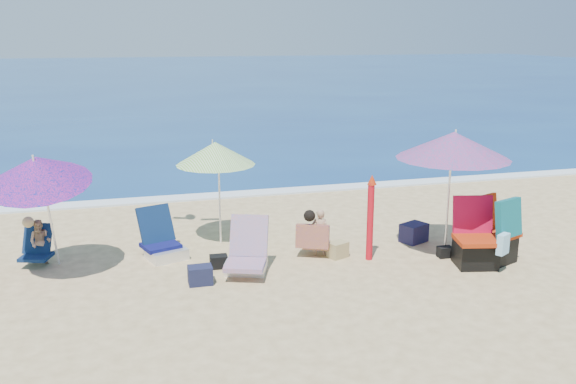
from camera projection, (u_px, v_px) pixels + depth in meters
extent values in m
plane|color=#D8BC84|center=(325.00, 280.00, 9.00)|extent=(120.00, 120.00, 0.00)
cube|color=navy|center=(155.00, 76.00, 51.08)|extent=(120.00, 80.00, 0.12)
cube|color=white|center=(254.00, 193.00, 13.76)|extent=(120.00, 0.50, 0.04)
cylinder|color=white|center=(448.00, 199.00, 9.78)|extent=(0.04, 0.04, 1.88)
cone|color=#EF1F68|center=(453.00, 145.00, 9.60)|extent=(1.97, 1.97, 0.42)
cylinder|color=white|center=(456.00, 133.00, 9.59)|extent=(0.03, 0.03, 0.11)
cylinder|color=white|center=(220.00, 197.00, 10.39)|extent=(0.04, 0.04, 1.62)
cone|color=#54B01B|center=(215.00, 153.00, 10.26)|extent=(1.59, 1.59, 0.38)
cylinder|color=silver|center=(212.00, 143.00, 10.28)|extent=(0.03, 0.03, 0.10)
cylinder|color=white|center=(50.00, 218.00, 9.15)|extent=(0.12, 0.44, 1.63)
cone|color=#C31B7F|center=(38.00, 170.00, 8.68)|extent=(1.72, 1.76, 0.76)
cylinder|color=white|center=(33.00, 159.00, 8.53)|extent=(0.04, 0.06, 0.11)
cylinder|color=red|center=(370.00, 222.00, 9.66)|extent=(0.11, 0.11, 1.25)
cone|color=#AF280C|center=(372.00, 180.00, 9.50)|extent=(0.15, 0.15, 0.16)
cube|color=#0D104B|center=(161.00, 246.00, 9.86)|extent=(0.68, 0.64, 0.07)
cube|color=#0C2044|center=(156.00, 224.00, 9.98)|extent=(0.62, 0.48, 0.58)
cube|color=white|center=(166.00, 253.00, 9.83)|extent=(0.70, 0.66, 0.18)
cube|color=#EB6B53|center=(245.00, 265.00, 9.02)|extent=(0.71, 0.67, 0.07)
cube|color=#DB6D4D|center=(249.00, 236.00, 9.35)|extent=(0.65, 0.51, 0.61)
cube|color=white|center=(246.00, 265.00, 9.31)|extent=(0.74, 0.70, 0.18)
cube|color=#A72B0B|center=(476.00, 240.00, 9.32)|extent=(0.71, 0.66, 0.07)
cube|color=#B90D33|center=(473.00, 215.00, 9.55)|extent=(0.63, 0.30, 0.61)
cube|color=black|center=(475.00, 252.00, 9.49)|extent=(0.69, 0.64, 0.44)
cube|color=#BA2F0D|center=(497.00, 234.00, 9.67)|extent=(0.73, 0.70, 0.06)
cube|color=#BD320D|center=(485.00, 213.00, 9.76)|extent=(0.60, 0.36, 0.58)
cube|color=black|center=(494.00, 249.00, 9.68)|extent=(0.70, 0.67, 0.42)
cube|color=#09726B|center=(509.00, 218.00, 9.33)|extent=(0.55, 0.36, 0.59)
cube|color=#91CBE9|center=(503.00, 244.00, 9.12)|extent=(0.25, 0.21, 0.31)
imported|color=tan|center=(320.00, 232.00, 9.93)|extent=(0.33, 0.28, 0.77)
cube|color=#461177|center=(317.00, 245.00, 10.02)|extent=(0.54, 0.52, 0.05)
cube|color=#360E67|center=(313.00, 236.00, 9.80)|extent=(0.56, 0.39, 0.39)
sphere|color=black|center=(309.00, 216.00, 9.78)|extent=(0.19, 0.19, 0.19)
imported|color=tan|center=(40.00, 242.00, 9.54)|extent=(0.41, 0.36, 0.71)
cube|color=#0B1F42|center=(36.00, 257.00, 9.49)|extent=(0.53, 0.49, 0.05)
cube|color=#0B1F40|center=(37.00, 238.00, 9.61)|extent=(0.49, 0.37, 0.46)
sphere|color=tan|center=(28.00, 222.00, 9.37)|extent=(0.17, 0.17, 0.17)
cube|color=#181A34|center=(200.00, 275.00, 8.83)|extent=(0.34, 0.25, 0.27)
cube|color=black|center=(219.00, 262.00, 9.45)|extent=(0.27, 0.21, 0.20)
cube|color=tan|center=(338.00, 250.00, 9.88)|extent=(0.36, 0.32, 0.26)
cube|color=#1D1B3B|center=(414.00, 233.00, 10.61)|extent=(0.52, 0.47, 0.32)
cube|color=black|center=(445.00, 252.00, 9.89)|extent=(0.23, 0.16, 0.18)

